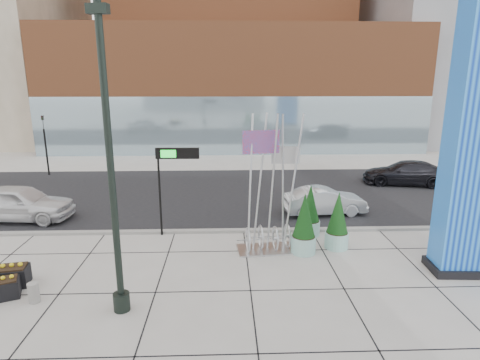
{
  "coord_description": "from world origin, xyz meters",
  "views": [
    {
      "loc": [
        0.26,
        -12.41,
        6.56
      ],
      "look_at": [
        0.77,
        2.0,
        2.86
      ],
      "focal_mm": 30.0,
      "sensor_mm": 36.0,
      "label": 1
    }
  ],
  "objects_px": {
    "public_art_sculpture": "(269,216)",
    "concrete_bollard": "(34,293)",
    "car_silver_mid": "(324,201)",
    "overhead_street_sign": "(174,161)",
    "car_white_west": "(19,203)",
    "lamp_post": "(113,194)"
  },
  "relations": [
    {
      "from": "public_art_sculpture",
      "to": "concrete_bollard",
      "type": "xyz_separation_m",
      "value": [
        -7.42,
        -3.49,
        -1.09
      ]
    },
    {
      "from": "public_art_sculpture",
      "to": "concrete_bollard",
      "type": "distance_m",
      "value": 8.27
    },
    {
      "from": "public_art_sculpture",
      "to": "car_silver_mid",
      "type": "bearing_deg",
      "value": 46.84
    },
    {
      "from": "overhead_street_sign",
      "to": "car_white_west",
      "type": "height_order",
      "value": "overhead_street_sign"
    },
    {
      "from": "car_white_west",
      "to": "overhead_street_sign",
      "type": "bearing_deg",
      "value": -100.04
    },
    {
      "from": "overhead_street_sign",
      "to": "car_silver_mid",
      "type": "relative_size",
      "value": 0.94
    },
    {
      "from": "lamp_post",
      "to": "public_art_sculpture",
      "type": "relative_size",
      "value": 1.61
    },
    {
      "from": "car_silver_mid",
      "to": "public_art_sculpture",
      "type": "bearing_deg",
      "value": 136.38
    },
    {
      "from": "lamp_post",
      "to": "public_art_sculpture",
      "type": "bearing_deg",
      "value": 40.67
    },
    {
      "from": "car_white_west",
      "to": "car_silver_mid",
      "type": "bearing_deg",
      "value": -83.32
    },
    {
      "from": "overhead_street_sign",
      "to": "car_silver_mid",
      "type": "xyz_separation_m",
      "value": [
        6.96,
        2.42,
        -2.58
      ]
    },
    {
      "from": "car_silver_mid",
      "to": "car_white_west",
      "type": "bearing_deg",
      "value": 85.26
    },
    {
      "from": "public_art_sculpture",
      "to": "concrete_bollard",
      "type": "height_order",
      "value": "public_art_sculpture"
    },
    {
      "from": "lamp_post",
      "to": "car_white_west",
      "type": "height_order",
      "value": "lamp_post"
    },
    {
      "from": "car_white_west",
      "to": "concrete_bollard",
      "type": "bearing_deg",
      "value": -146.34
    },
    {
      "from": "lamp_post",
      "to": "concrete_bollard",
      "type": "relative_size",
      "value": 13.87
    },
    {
      "from": "overhead_street_sign",
      "to": "car_white_west",
      "type": "distance_m",
      "value": 8.23
    },
    {
      "from": "lamp_post",
      "to": "overhead_street_sign",
      "type": "distance_m",
      "value": 5.82
    },
    {
      "from": "car_white_west",
      "to": "car_silver_mid",
      "type": "height_order",
      "value": "car_white_west"
    },
    {
      "from": "lamp_post",
      "to": "public_art_sculpture",
      "type": "distance_m",
      "value": 6.52
    },
    {
      "from": "concrete_bollard",
      "to": "car_white_west",
      "type": "height_order",
      "value": "car_white_west"
    },
    {
      "from": "lamp_post",
      "to": "concrete_bollard",
      "type": "bearing_deg",
      "value": 169.12
    }
  ]
}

